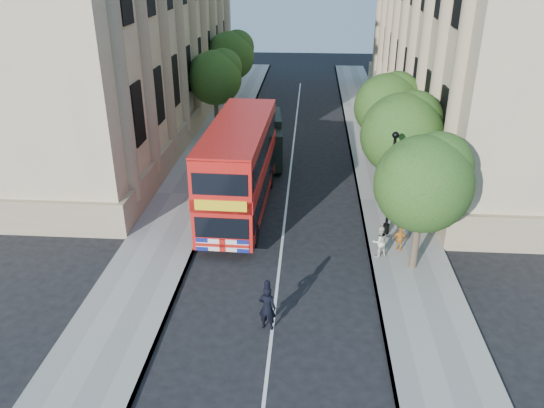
% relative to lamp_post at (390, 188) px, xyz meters
% --- Properties ---
extents(ground, '(120.00, 120.00, 0.00)m').
position_rel_lamp_post_xyz_m(ground, '(-5.00, -6.00, -2.51)').
color(ground, black).
rests_on(ground, ground).
extents(pavement_right, '(3.50, 80.00, 0.12)m').
position_rel_lamp_post_xyz_m(pavement_right, '(0.75, 4.00, -2.45)').
color(pavement_right, gray).
rests_on(pavement_right, ground).
extents(pavement_left, '(3.50, 80.00, 0.12)m').
position_rel_lamp_post_xyz_m(pavement_left, '(-10.75, 4.00, -2.45)').
color(pavement_left, gray).
rests_on(pavement_left, ground).
extents(building_right, '(12.00, 38.00, 18.00)m').
position_rel_lamp_post_xyz_m(building_right, '(8.80, 18.00, 6.49)').
color(building_right, tan).
rests_on(building_right, ground).
extents(building_left, '(12.00, 38.00, 18.00)m').
position_rel_lamp_post_xyz_m(building_left, '(-18.80, 18.00, 6.49)').
color(building_left, tan).
rests_on(building_left, ground).
extents(tree_right_near, '(4.00, 4.00, 6.08)m').
position_rel_lamp_post_xyz_m(tree_right_near, '(0.84, -2.97, 1.74)').
color(tree_right_near, '#473828').
rests_on(tree_right_near, ground).
extents(tree_right_mid, '(4.20, 4.20, 6.37)m').
position_rel_lamp_post_xyz_m(tree_right_mid, '(0.84, 3.03, 1.93)').
color(tree_right_mid, '#473828').
rests_on(tree_right_mid, ground).
extents(tree_right_far, '(4.00, 4.00, 6.15)m').
position_rel_lamp_post_xyz_m(tree_right_far, '(0.84, 9.03, 1.80)').
color(tree_right_far, '#473828').
rests_on(tree_right_far, ground).
extents(tree_left_far, '(4.00, 4.00, 6.30)m').
position_rel_lamp_post_xyz_m(tree_left_far, '(-10.96, 16.03, 1.93)').
color(tree_left_far, '#473828').
rests_on(tree_left_far, ground).
extents(tree_left_back, '(4.20, 4.20, 6.65)m').
position_rel_lamp_post_xyz_m(tree_left_back, '(-10.96, 24.03, 2.20)').
color(tree_left_back, '#473828').
rests_on(tree_left_back, ground).
extents(lamp_post, '(0.32, 0.32, 5.16)m').
position_rel_lamp_post_xyz_m(lamp_post, '(0.00, 0.00, 0.00)').
color(lamp_post, black).
rests_on(lamp_post, pavement_right).
extents(double_decker_bus, '(3.04, 10.38, 4.76)m').
position_rel_lamp_post_xyz_m(double_decker_bus, '(-7.40, 2.16, 0.12)').
color(double_decker_bus, '#B8110C').
rests_on(double_decker_bus, ground).
extents(box_van, '(2.70, 5.60, 3.10)m').
position_rel_lamp_post_xyz_m(box_van, '(-6.79, 9.54, -0.99)').
color(box_van, black).
rests_on(box_van, ground).
extents(police_constable, '(0.73, 0.55, 1.80)m').
position_rel_lamp_post_xyz_m(police_constable, '(-5.18, -7.52, -1.61)').
color(police_constable, black).
rests_on(police_constable, ground).
extents(woman_pedestrian, '(0.89, 0.81, 1.48)m').
position_rel_lamp_post_xyz_m(woman_pedestrian, '(-0.60, -2.20, -1.65)').
color(woman_pedestrian, silver).
rests_on(woman_pedestrian, pavement_right).
extents(child_a, '(0.70, 0.37, 1.15)m').
position_rel_lamp_post_xyz_m(child_a, '(0.40, -1.60, -1.82)').
color(child_a, orange).
rests_on(child_a, pavement_right).
extents(child_b, '(0.71, 0.48, 1.02)m').
position_rel_lamp_post_xyz_m(child_b, '(0.73, 1.29, -1.88)').
color(child_b, '#E6D44E').
rests_on(child_b, pavement_right).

